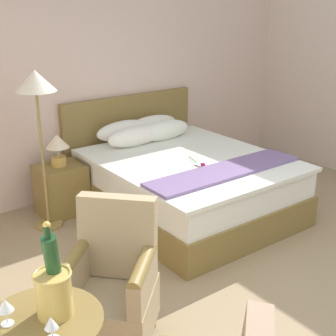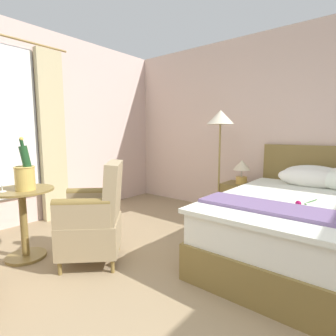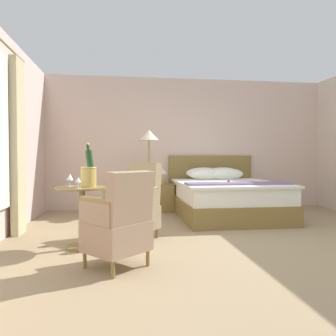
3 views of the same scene
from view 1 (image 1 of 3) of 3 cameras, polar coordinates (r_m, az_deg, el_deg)
The scene contains 10 objects.
ground_plane at distance 3.77m, azimuth 15.70°, elevation -16.96°, with size 7.69×7.69×0.00m, color #98815F.
wall_headboard_side at distance 5.56m, azimuth -9.65°, elevation 10.94°, with size 5.99×0.12×2.74m.
bed at distance 5.13m, azimuth 1.59°, elevation -1.28°, with size 1.79×2.25×1.12m.
nightstand at distance 5.19m, azimuth -12.89°, elevation -2.56°, with size 0.52×0.41×0.55m.
bedside_lamp at distance 5.02m, azimuth -13.32°, elevation 2.67°, with size 0.25×0.25×0.34m.
floor_lamp_brass at distance 4.60m, azimuth -15.74°, elevation 8.61°, with size 0.39×0.39×1.60m.
champagne_bucket at distance 2.45m, azimuth -13.80°, elevation -13.82°, with size 0.19×0.19×0.52m.
wine_glass_near_bucket at distance 2.48m, azimuth -19.24°, elevation -15.61°, with size 0.08×0.08×0.14m.
wine_glass_near_edge at distance 2.33m, azimuth -14.06°, elevation -18.02°, with size 0.07×0.07×0.13m.
armchair_by_window at distance 3.20m, azimuth -6.85°, elevation -14.24°, with size 0.80×0.79×1.00m.
Camera 1 is at (-2.51, -1.73, 2.22)m, focal length 50.00 mm.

